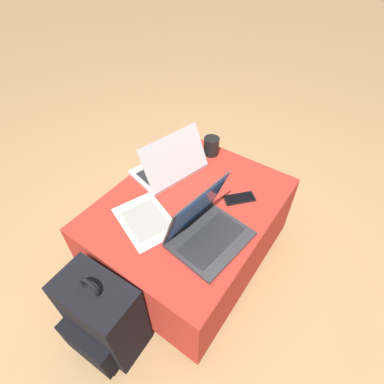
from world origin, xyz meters
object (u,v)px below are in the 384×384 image
object	(u,v)px
paper_sheet	(146,220)
cell_phone	(239,198)
laptop_near	(206,229)
backpack	(102,319)
coffee_mug	(212,146)
laptop_far	(170,165)

from	to	relation	value
paper_sheet	cell_phone	bearing A→B (deg)	-17.17
laptop_near	paper_sheet	bearing A→B (deg)	113.25
cell_phone	backpack	size ratio (longest dim) A/B	0.30
laptop_near	paper_sheet	world-z (taller)	laptop_near
laptop_near	paper_sheet	xyz separation A→B (m)	(-0.08, 0.27, -0.05)
backpack	coffee_mug	distance (m)	1.02
cell_phone	backpack	xyz separation A→B (m)	(-0.75, 0.22, -0.23)
laptop_near	cell_phone	size ratio (longest dim) A/B	2.26
laptop_near	laptop_far	bearing A→B (deg)	64.20
cell_phone	laptop_near	bearing A→B (deg)	129.42
laptop_far	coffee_mug	distance (m)	0.28
cell_phone	paper_sheet	bearing A→B (deg)	93.60
laptop_near	backpack	bearing A→B (deg)	163.15
laptop_near	cell_phone	world-z (taller)	laptop_near
laptop_near	backpack	distance (m)	0.58
laptop_near	laptop_far	distance (m)	0.46
laptop_far	cell_phone	xyz separation A→B (m)	(0.03, -0.40, -0.04)
cell_phone	laptop_far	bearing A→B (deg)	46.53
backpack	coffee_mug	world-z (taller)	coffee_mug
laptop_far	cell_phone	distance (m)	0.40
laptop_far	paper_sheet	distance (m)	0.35
laptop_far	cell_phone	size ratio (longest dim) A/B	2.60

